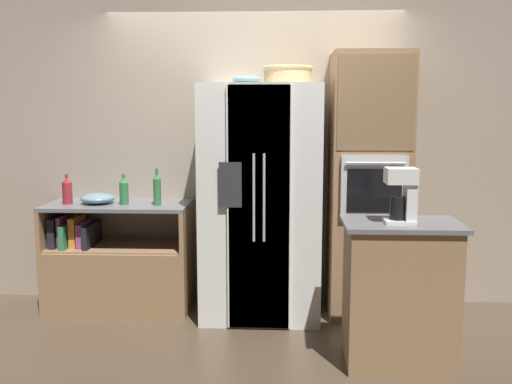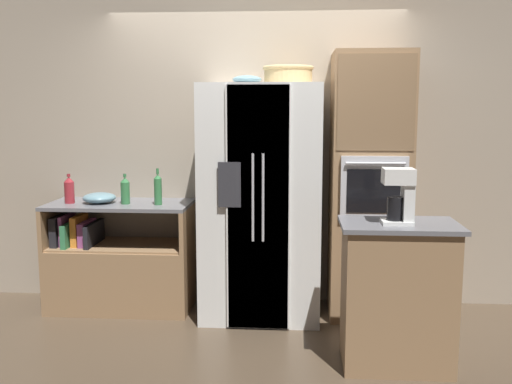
{
  "view_description": "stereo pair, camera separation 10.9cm",
  "coord_description": "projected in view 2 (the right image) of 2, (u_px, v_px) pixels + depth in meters",
  "views": [
    {
      "loc": [
        0.25,
        -4.53,
        1.7
      ],
      "look_at": [
        0.04,
        -0.06,
        1.04
      ],
      "focal_mm": 40.0,
      "sensor_mm": 36.0,
      "label": 1
    },
    {
      "loc": [
        0.35,
        -4.52,
        1.7
      ],
      "look_at": [
        0.04,
        -0.06,
        1.04
      ],
      "focal_mm": 40.0,
      "sensor_mm": 36.0,
      "label": 2
    }
  ],
  "objects": [
    {
      "name": "ground_plane",
      "position": [
        252.0,
        314.0,
        4.73
      ],
      "size": [
        20.0,
        20.0,
        0.0
      ],
      "primitive_type": "plane",
      "color": "#4C3D2D"
    },
    {
      "name": "wall_back",
      "position": [
        256.0,
        142.0,
        4.95
      ],
      "size": [
        12.0,
        0.06,
        2.8
      ],
      "color": "tan",
      "rests_on": "ground_plane"
    },
    {
      "name": "counter_left",
      "position": [
        120.0,
        268.0,
        4.87
      ],
      "size": [
        1.19,
        0.58,
        0.91
      ],
      "color": "#93704C",
      "rests_on": "ground_plane"
    },
    {
      "name": "refrigerator",
      "position": [
        261.0,
        202.0,
        4.62
      ],
      "size": [
        0.95,
        0.77,
        1.88
      ],
      "color": "silver",
      "rests_on": "ground_plane"
    },
    {
      "name": "wall_oven",
      "position": [
        369.0,
        186.0,
        4.61
      ],
      "size": [
        0.61,
        0.65,
        2.13
      ],
      "color": "#93704C",
      "rests_on": "ground_plane"
    },
    {
      "name": "island_counter",
      "position": [
        397.0,
        294.0,
        3.74
      ],
      "size": [
        0.76,
        0.5,
        0.96
      ],
      "color": "#93704C",
      "rests_on": "ground_plane"
    },
    {
      "name": "wicker_basket",
      "position": [
        288.0,
        74.0,
        4.55
      ],
      "size": [
        0.41,
        0.41,
        0.14
      ],
      "color": "tan",
      "rests_on": "refrigerator"
    },
    {
      "name": "fruit_bowl",
      "position": [
        247.0,
        79.0,
        4.45
      ],
      "size": [
        0.23,
        0.23,
        0.07
      ],
      "color": "#668C99",
      "rests_on": "refrigerator"
    },
    {
      "name": "bottle_tall",
      "position": [
        69.0,
        190.0,
        4.75
      ],
      "size": [
        0.08,
        0.08,
        0.25
      ],
      "color": "maroon",
      "rests_on": "counter_left"
    },
    {
      "name": "bottle_short",
      "position": [
        125.0,
        190.0,
        4.71
      ],
      "size": [
        0.07,
        0.07,
        0.25
      ],
      "color": "#33723F",
      "rests_on": "counter_left"
    },
    {
      "name": "bottle_wide",
      "position": [
        158.0,
        189.0,
        4.67
      ],
      "size": [
        0.06,
        0.06,
        0.3
      ],
      "color": "#33723F",
      "rests_on": "counter_left"
    },
    {
      "name": "mixing_bowl",
      "position": [
        99.0,
        198.0,
        4.77
      ],
      "size": [
        0.28,
        0.28,
        0.09
      ],
      "color": "#668C99",
      "rests_on": "counter_left"
    },
    {
      "name": "coffee_maker",
      "position": [
        401.0,
        193.0,
        3.6
      ],
      "size": [
        0.19,
        0.17,
        0.36
      ],
      "color": "white",
      "rests_on": "island_counter"
    }
  ]
}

